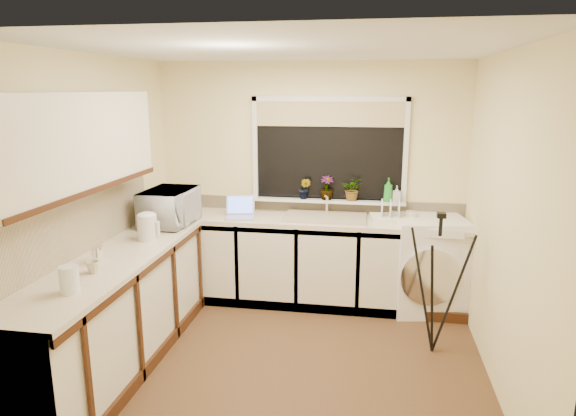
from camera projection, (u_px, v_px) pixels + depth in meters
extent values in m
plane|color=brown|center=(285.00, 359.00, 4.18)|extent=(3.20, 3.20, 0.00)
plane|color=white|center=(285.00, 49.00, 3.62)|extent=(3.20, 3.20, 0.00)
plane|color=#F5E3A3|center=(309.00, 181.00, 5.34)|extent=(3.20, 0.00, 3.20)
plane|color=#F5E3A3|center=(233.00, 289.00, 2.46)|extent=(3.20, 0.00, 3.20)
plane|color=#F5E3A3|center=(93.00, 207.00, 4.15)|extent=(0.00, 3.00, 3.00)
plane|color=#F5E3A3|center=(504.00, 224.00, 3.64)|extent=(0.00, 3.00, 3.00)
cube|color=silver|center=(274.00, 260.00, 5.28)|extent=(2.55, 0.60, 0.86)
cube|color=silver|center=(117.00, 315.00, 4.00)|extent=(0.54, 2.40, 0.86)
cube|color=beige|center=(305.00, 220.00, 5.13)|extent=(3.20, 0.60, 0.04)
cube|color=beige|center=(112.00, 261.00, 3.90)|extent=(0.60, 2.40, 0.04)
cube|color=silver|center=(73.00, 143.00, 3.56)|extent=(0.28, 1.90, 0.70)
cube|color=beige|center=(75.00, 229.00, 3.89)|extent=(0.02, 2.40, 0.45)
cube|color=beige|center=(309.00, 205.00, 5.38)|extent=(3.20, 0.02, 0.14)
cube|color=black|center=(329.00, 151.00, 5.22)|extent=(1.50, 0.02, 1.00)
cube|color=tan|center=(329.00, 114.00, 5.11)|extent=(1.50, 0.02, 0.25)
cube|color=white|center=(327.00, 201.00, 5.28)|extent=(1.60, 0.14, 0.03)
cube|color=tan|center=(325.00, 217.00, 5.09)|extent=(0.82, 0.46, 0.03)
cylinder|color=silver|center=(327.00, 203.00, 5.24)|extent=(0.03, 0.03, 0.24)
cube|color=white|center=(427.00, 263.00, 5.05)|extent=(0.76, 0.74, 0.95)
cube|color=#AAAAB2|center=(240.00, 218.00, 5.09)|extent=(0.32, 0.26, 0.02)
cube|color=#5D81FF|center=(241.00, 205.00, 5.20)|extent=(0.30, 0.12, 0.20)
cylinder|color=silver|center=(147.00, 228.00, 4.35)|extent=(0.17, 0.17, 0.22)
cube|color=white|center=(392.00, 219.00, 4.95)|extent=(0.44, 0.35, 0.06)
cylinder|color=white|center=(69.00, 279.00, 3.22)|extent=(0.12, 0.12, 0.18)
cylinder|color=white|center=(98.00, 254.00, 3.79)|extent=(0.09, 0.09, 0.12)
imported|color=white|center=(170.00, 207.00, 4.85)|extent=(0.43, 0.62, 0.34)
imported|color=#999999|center=(305.00, 189.00, 5.27)|extent=(0.14, 0.13, 0.22)
imported|color=#999999|center=(327.00, 188.00, 5.24)|extent=(0.17, 0.17, 0.25)
imported|color=#999999|center=(353.00, 189.00, 5.20)|extent=(0.23, 0.20, 0.24)
imported|color=green|center=(388.00, 190.00, 5.14)|extent=(0.10, 0.10, 0.24)
imported|color=#999999|center=(397.00, 194.00, 5.12)|extent=(0.08, 0.08, 0.17)
imported|color=silver|center=(410.00, 216.00, 4.99)|extent=(0.16, 0.16, 0.10)
imported|color=#BFB69D|center=(93.00, 267.00, 3.58)|extent=(0.09, 0.09, 0.08)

